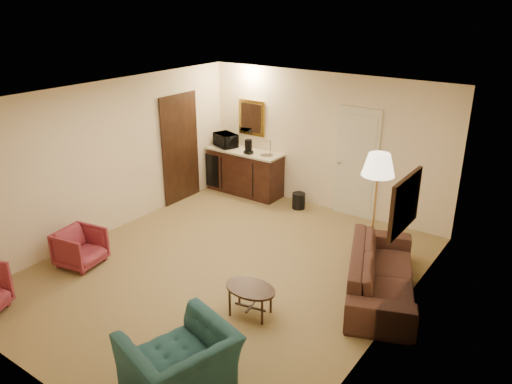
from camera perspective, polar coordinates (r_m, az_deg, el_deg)
ground at (r=7.66m, az=-3.48°, el=-8.82°), size 6.00×6.00×0.00m
room_walls at (r=7.59m, az=-0.71°, el=5.09°), size 5.02×6.01×2.61m
wetbar_cabinet at (r=10.35m, az=-1.29°, el=2.33°), size 1.64×0.58×0.92m
sofa at (r=7.10m, az=14.25°, el=-8.14°), size 1.41×2.28×0.86m
teal_armchair at (r=5.41m, az=-8.82°, el=-17.73°), size 0.94×1.20×0.93m
rose_chair_near at (r=8.08m, az=-19.45°, el=-5.83°), size 0.68×0.71×0.63m
coffee_table at (r=6.58m, az=-0.65°, el=-12.31°), size 0.78×0.60×0.40m
floor_lamp at (r=7.57m, az=13.36°, el=-2.14°), size 0.52×0.52×1.80m
waste_bin at (r=9.71m, az=4.90°, el=-1.00°), size 0.29×0.29×0.31m
microwave at (r=10.46m, az=-3.52°, el=6.12°), size 0.57×0.43×0.34m
coffee_maker at (r=9.97m, az=-0.87°, el=5.20°), size 0.16×0.16×0.28m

